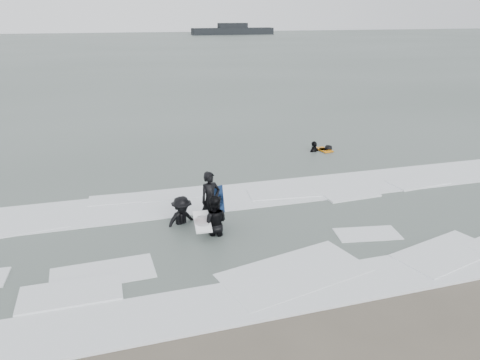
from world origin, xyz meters
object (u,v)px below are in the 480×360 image
object	(u,v)px
surfer_breaker	(182,225)
surfer_right_far	(328,152)
vessel_horizon	(233,30)
surfer_centre	(211,227)
surfer_right_near	(314,152)
surfer_wading	(214,235)

from	to	relation	value
surfer_breaker	surfer_right_far	bearing A→B (deg)	15.59
surfer_breaker	vessel_horizon	bearing A→B (deg)	52.13
surfer_centre	surfer_right_far	distance (m)	10.41
surfer_centre	surfer_breaker	xyz separation A→B (m)	(-0.90, 0.36, 0.00)
surfer_centre	surfer_right_near	size ratio (longest dim) A/B	1.13
surfer_centre	surfer_right_far	world-z (taller)	surfer_centre
surfer_centre	vessel_horizon	xyz separation A→B (m)	(36.89, 131.63, 1.28)
surfer_right_near	surfer_right_far	distance (m)	0.74
surfer_wading	surfer_right_far	world-z (taller)	surfer_wading
surfer_breaker	surfer_right_far	size ratio (longest dim) A/B	1.25
surfer_centre	surfer_breaker	world-z (taller)	surfer_centre
surfer_centre	surfer_wading	distance (m)	0.62
surfer_breaker	vessel_horizon	size ratio (longest dim) A/B	0.07
surfer_centre	surfer_right_near	bearing A→B (deg)	27.80
surfer_right_near	surfer_wading	bearing A→B (deg)	19.43
surfer_right_near	vessel_horizon	world-z (taller)	vessel_horizon
surfer_right_far	surfer_right_near	bearing A→B (deg)	-31.68
surfer_centre	vessel_horizon	bearing A→B (deg)	56.72
surfer_wading	surfer_breaker	distance (m)	1.31
surfer_wading	surfer_breaker	size ratio (longest dim) A/B	1.01
surfer_centre	surfer_right_near	distance (m)	10.00
surfer_right_far	vessel_horizon	xyz separation A→B (m)	(29.16, 124.66, 1.28)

